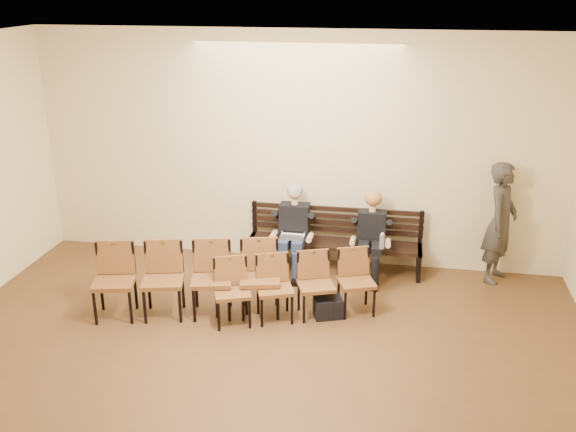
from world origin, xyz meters
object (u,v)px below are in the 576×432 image
(passerby, at_px, (502,214))
(bench, at_px, (334,256))
(seated_woman, at_px, (371,239))
(chair_row_front, at_px, (296,288))
(laptop, at_px, (292,238))
(water_bottle, at_px, (382,249))
(chair_row_back, at_px, (187,281))
(seated_man, at_px, (293,230))
(bag, at_px, (328,308))

(passerby, bearing_deg, bench, 114.84)
(seated_woman, height_order, chair_row_front, seated_woman)
(laptop, bearing_deg, water_bottle, -11.35)
(chair_row_back, bearing_deg, seated_man, 41.62)
(water_bottle, xyz_separation_m, chair_row_back, (-2.43, -1.31, -0.08))
(water_bottle, height_order, chair_row_back, chair_row_back)
(chair_row_front, distance_m, chair_row_back, 1.40)
(bench, distance_m, bag, 1.46)
(seated_woman, distance_m, chair_row_back, 2.77)
(bench, xyz_separation_m, laptop, (-0.60, -0.27, 0.35))
(bench, xyz_separation_m, seated_man, (-0.60, -0.12, 0.43))
(seated_man, bearing_deg, chair_row_back, -124.96)
(passerby, height_order, chair_row_back, passerby)
(seated_man, bearing_deg, bench, 11.38)
(bench, xyz_separation_m, chair_row_back, (-1.71, -1.72, 0.26))
(seated_man, height_order, passerby, passerby)
(laptop, bearing_deg, bag, -65.12)
(seated_woman, xyz_separation_m, chair_row_back, (-2.26, -1.60, -0.10))
(laptop, bearing_deg, seated_woman, 2.23)
(bench, bearing_deg, laptop, -155.58)
(water_bottle, bearing_deg, chair_row_front, -132.78)
(water_bottle, relative_size, passerby, 0.12)
(passerby, bearing_deg, seated_woman, 119.33)
(bench, relative_size, passerby, 1.28)
(laptop, relative_size, chair_row_back, 0.15)
(bag, height_order, chair_row_back, chair_row_back)
(seated_woman, height_order, bag, seated_woman)
(bag, distance_m, chair_row_back, 1.86)
(laptop, distance_m, chair_row_back, 1.83)
(bag, xyz_separation_m, passerby, (2.27, 1.55, 0.89))
(laptop, relative_size, chair_row_front, 0.17)
(bag, bearing_deg, chair_row_back, -171.72)
(water_bottle, height_order, passerby, passerby)
(water_bottle, height_order, chair_row_front, chair_row_front)
(bench, distance_m, chair_row_front, 1.58)
(bench, bearing_deg, passerby, 2.43)
(bench, height_order, seated_woman, seated_woman)
(seated_man, relative_size, water_bottle, 5.48)
(seated_man, height_order, chair_row_back, seated_man)
(chair_row_front, bearing_deg, laptop, 81.64)
(chair_row_front, height_order, chair_row_back, chair_row_back)
(seated_woman, distance_m, water_bottle, 0.34)
(bench, xyz_separation_m, bag, (0.09, -1.45, -0.09))
(laptop, height_order, bag, laptop)
(seated_man, bearing_deg, seated_woman, 0.00)
(seated_man, height_order, chair_row_front, seated_man)
(passerby, bearing_deg, bag, 146.81)
(seated_man, height_order, laptop, seated_man)
(bench, distance_m, seated_man, 0.74)
(seated_woman, relative_size, bag, 3.25)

